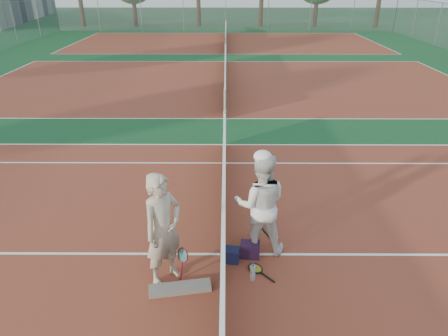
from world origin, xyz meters
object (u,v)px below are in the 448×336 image
object	(u,v)px
player_b	(260,204)
racket_spare	(255,269)
sports_bag_navy	(230,255)
water_bottle	(253,273)
racket_red	(183,263)
racket_black_held	(262,234)
net_main	(224,232)
player_a	(163,230)
sports_bag_purple	(250,250)

from	to	relation	value
player_b	racket_spare	world-z (taller)	player_b
racket_spare	sports_bag_navy	bearing A→B (deg)	20.16
racket_spare	water_bottle	distance (m)	0.30
racket_red	racket_black_held	size ratio (longest dim) A/B	1.13
racket_red	racket_spare	world-z (taller)	racket_red
net_main	player_b	distance (m)	0.86
water_bottle	player_a	bearing A→B (deg)	178.41
sports_bag_navy	racket_black_held	bearing A→B (deg)	37.12
racket_black_held	water_bottle	xyz separation A→B (m)	(-0.24, -0.99, -0.11)
racket_black_held	sports_bag_navy	size ratio (longest dim) A/B	1.54
net_main	sports_bag_purple	world-z (taller)	net_main
net_main	water_bottle	bearing A→B (deg)	-53.76
racket_red	sports_bag_purple	distance (m)	1.34
sports_bag_purple	player_b	bearing A→B (deg)	51.80
racket_red	water_bottle	world-z (taller)	racket_red
player_a	racket_black_held	xyz separation A→B (m)	(1.75, 0.95, -0.76)
player_a	sports_bag_navy	bearing A→B (deg)	-26.70
racket_black_held	racket_spare	distance (m)	0.78
player_b	sports_bag_purple	world-z (taller)	player_b
net_main	sports_bag_purple	bearing A→B (deg)	-5.16
net_main	racket_spare	distance (m)	0.87
player_b	sports_bag_purple	size ratio (longest dim) A/B	5.57
player_a	water_bottle	world-z (taller)	player_a
player_a	water_bottle	size ratio (longest dim) A/B	6.81
racket_spare	racket_black_held	bearing A→B (deg)	-54.91
racket_red	water_bottle	distance (m)	1.23
racket_red	player_b	bearing A→B (deg)	-22.18
net_main	player_a	bearing A→B (deg)	-146.64
player_b	racket_red	bearing A→B (deg)	33.36
water_bottle	sports_bag_purple	bearing A→B (deg)	91.06
sports_bag_purple	racket_black_held	bearing A→B (deg)	53.05
sports_bag_navy	player_b	bearing A→B (deg)	33.70
net_main	player_a	xyz separation A→B (m)	(-1.00, -0.66, 0.51)
racket_spare	sports_bag_purple	bearing A→B (deg)	-30.04
sports_bag_purple	water_bottle	world-z (taller)	water_bottle
water_bottle	racket_black_held	bearing A→B (deg)	76.44
racket_black_held	water_bottle	size ratio (longest dim) A/B	1.75
player_b	sports_bag_navy	world-z (taller)	player_b
water_bottle	sports_bag_navy	bearing A→B (deg)	127.53
player_b	racket_red	distance (m)	1.75
player_a	sports_bag_purple	distance (m)	1.84
racket_red	sports_bag_navy	world-z (taller)	racket_red
player_b	water_bottle	size ratio (longest dim) A/B	6.73
racket_black_held	water_bottle	distance (m)	1.02
player_a	racket_black_held	bearing A→B (deg)	-21.02
racket_spare	net_main	bearing A→B (deg)	11.44
player_b	water_bottle	xyz separation A→B (m)	(-0.17, -0.88, -0.86)
player_a	player_b	distance (m)	1.88
player_a	water_bottle	bearing A→B (deg)	-50.99
racket_red	racket_spare	distance (m)	1.32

